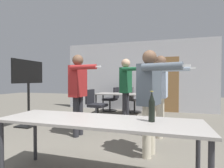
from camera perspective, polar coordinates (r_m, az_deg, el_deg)
The scene contains 13 objects.
back_wall at distance 6.92m, azimuth 8.33°, elevation 2.50°, with size 5.82×0.12×2.69m.
conference_table_near at distance 2.07m, azimuth -4.71°, elevation -13.11°, with size 2.33×0.68×0.74m.
conference_table_far at distance 5.89m, azimuth 3.14°, elevation -3.77°, with size 1.69×0.82×0.74m.
tv_screen at distance 5.03m, azimuth -25.64°, elevation -0.33°, with size 0.44×1.04×1.70m.
person_right_polo at distance 2.79m, azimuth 12.35°, elevation -2.76°, with size 0.72×0.78×1.65m.
person_far_watching at distance 4.68m, azimuth 4.68°, elevation -0.05°, with size 0.76×0.66×1.76m.
person_center_tall at distance 3.76m, azimuth -10.88°, elevation -0.75°, with size 0.76×0.64×1.73m.
person_left_plaid at distance 3.79m, azimuth 15.73°, elevation -1.33°, with size 0.77×0.74×1.70m.
office_chair_side_rolled at distance 6.46m, azimuth 6.85°, elevation -5.37°, with size 0.68×0.69×0.94m.
office_chair_near_pushed at distance 6.69m, azimuth -0.09°, elevation -5.27°, with size 0.57×0.52×0.91m.
office_chair_mid_tucked at distance 5.20m, azimuth -5.45°, elevation -7.21°, with size 0.58×0.52×0.91m.
beer_bottle at distance 1.95m, azimuth 12.85°, elevation -7.41°, with size 0.07×0.07×0.33m.
drink_cup at distance 5.97m, azimuth 4.39°, elevation -2.53°, with size 0.08×0.08×0.11m.
Camera 1 is at (1.01, -1.50, 1.19)m, focal length 28.00 mm.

